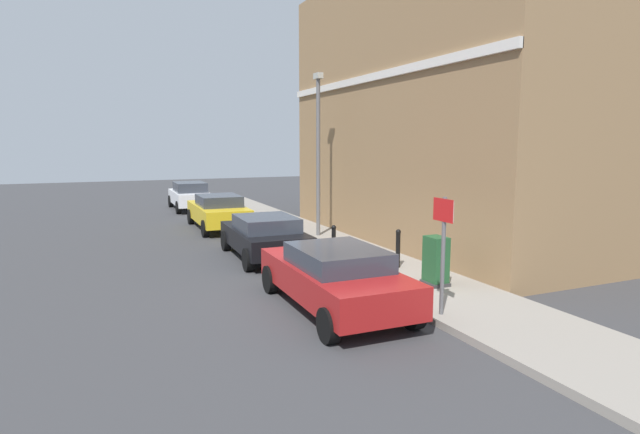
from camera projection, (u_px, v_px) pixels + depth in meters
name	position (u px, v px, depth m)	size (l,w,h in m)	color
ground	(342.00, 292.00, 12.07)	(80.00, 80.00, 0.00)	#38383A
sidewalk	(316.00, 239.00, 18.26)	(2.57, 30.00, 0.15)	gray
corner_building	(461.00, 109.00, 18.13)	(7.31, 12.89, 9.28)	olive
car_red	(335.00, 276.00, 10.70)	(1.98, 4.45, 1.35)	maroon
car_black	(265.00, 235.00, 15.53)	(2.06, 4.10, 1.30)	black
car_yellow	(218.00, 211.00, 20.80)	(1.95, 4.48, 1.39)	gold
car_white	(190.00, 195.00, 26.83)	(1.83, 4.11, 1.45)	silver
utility_cabinet	(436.00, 263.00, 12.06)	(0.46, 0.61, 1.15)	#1E4C28
bollard_near_cabinet	(398.00, 247.00, 13.74)	(0.14, 0.14, 1.04)	black
bollard_far_kerb	(334.00, 242.00, 14.43)	(0.14, 0.14, 1.04)	black
street_sign	(443.00, 238.00, 9.83)	(0.08, 0.60, 2.30)	#59595B
lamppost	(318.00, 147.00, 18.22)	(0.20, 0.44, 5.72)	#59595B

